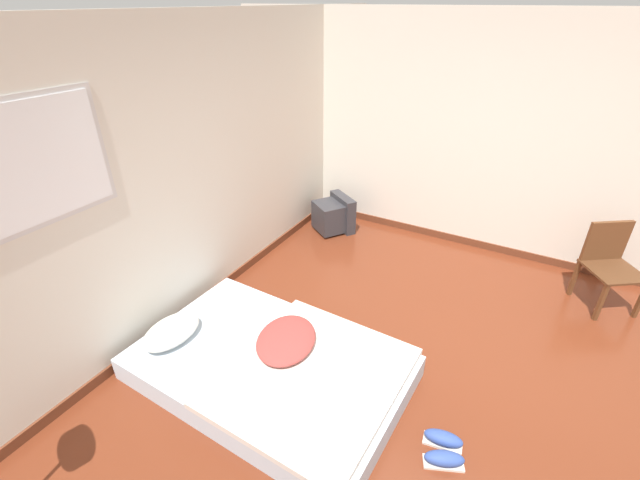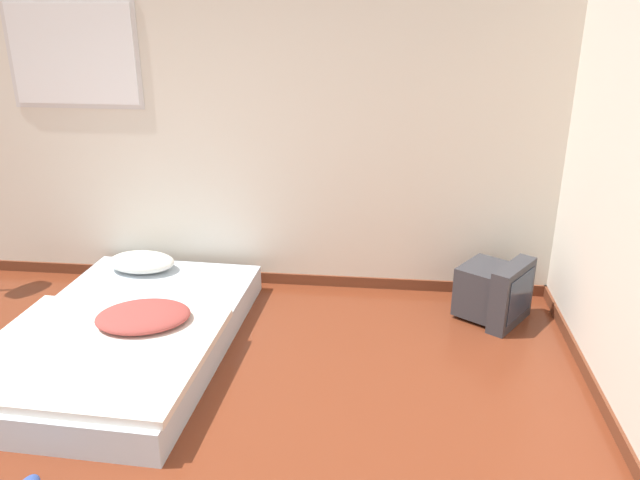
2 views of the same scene
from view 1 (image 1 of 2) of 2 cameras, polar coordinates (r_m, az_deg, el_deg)
The scene contains 7 objects.
ground_plane at distance 3.50m, azimuth 15.39°, elevation -21.23°, with size 20.00×20.00×0.00m, color maroon.
wall_back at distance 3.79m, azimuth -19.73°, elevation 6.66°, with size 7.65×0.08×2.60m.
wall_right at distance 5.12m, azimuth 25.55°, elevation 11.15°, with size 0.08×7.23×2.60m.
mattress_bed at distance 3.53m, azimuth -6.50°, elevation -16.36°, with size 1.42×2.14×0.35m.
crt_tv at distance 5.54m, azimuth 1.89°, elevation 3.36°, with size 0.59×0.59×0.46m.
wooden_chair at distance 4.95m, azimuth 34.11°, elevation -2.09°, with size 0.62×0.62×0.83m.
sneaker_pair at distance 3.26m, azimuth 16.16°, elevation -25.19°, with size 0.32×0.32×0.10m.
Camera 1 is at (-2.27, -0.28, 2.66)m, focal length 24.00 mm.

